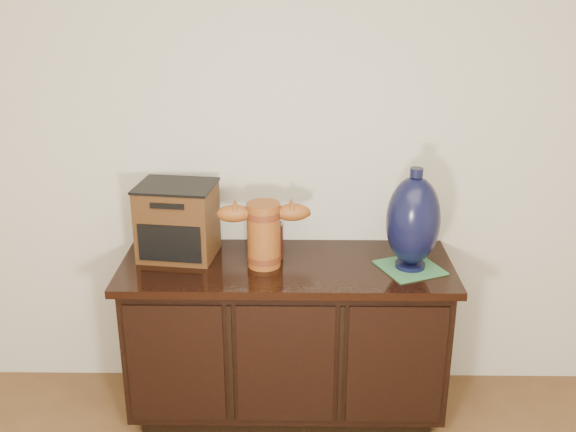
{
  "coord_description": "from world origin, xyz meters",
  "views": [
    {
      "loc": [
        0.04,
        -0.47,
        2.0
      ],
      "look_at": [
        0.01,
        2.18,
        1.0
      ],
      "focal_mm": 42.0,
      "sensor_mm": 36.0,
      "label": 1
    }
  ],
  "objects_px": {
    "lamp_base": "(413,221)",
    "spray_can": "(276,239)",
    "sideboard": "(287,337)",
    "terracotta_vessel": "(264,231)",
    "tv_radio": "(178,221)"
  },
  "relations": [
    {
      "from": "terracotta_vessel",
      "to": "lamp_base",
      "type": "height_order",
      "value": "lamp_base"
    },
    {
      "from": "tv_radio",
      "to": "spray_can",
      "type": "height_order",
      "value": "tv_radio"
    },
    {
      "from": "sideboard",
      "to": "lamp_base",
      "type": "bearing_deg",
      "value": -4.37
    },
    {
      "from": "sideboard",
      "to": "lamp_base",
      "type": "xyz_separation_m",
      "value": [
        0.54,
        -0.04,
        0.59
      ]
    },
    {
      "from": "terracotta_vessel",
      "to": "tv_radio",
      "type": "xyz_separation_m",
      "value": [
        -0.39,
        0.1,
        0.0
      ]
    },
    {
      "from": "terracotta_vessel",
      "to": "lamp_base",
      "type": "relative_size",
      "value": 0.91
    },
    {
      "from": "tv_radio",
      "to": "spray_can",
      "type": "relative_size",
      "value": 1.97
    },
    {
      "from": "sideboard",
      "to": "spray_can",
      "type": "distance_m",
      "value": 0.47
    },
    {
      "from": "sideboard",
      "to": "terracotta_vessel",
      "type": "relative_size",
      "value": 3.6
    },
    {
      "from": "terracotta_vessel",
      "to": "spray_can",
      "type": "relative_size",
      "value": 2.19
    },
    {
      "from": "terracotta_vessel",
      "to": "lamp_base",
      "type": "bearing_deg",
      "value": -6.46
    },
    {
      "from": "terracotta_vessel",
      "to": "tv_radio",
      "type": "distance_m",
      "value": 0.4
    },
    {
      "from": "terracotta_vessel",
      "to": "tv_radio",
      "type": "bearing_deg",
      "value": 160.77
    },
    {
      "from": "lamp_base",
      "to": "spray_can",
      "type": "xyz_separation_m",
      "value": [
        -0.58,
        0.1,
        -0.13
      ]
    },
    {
      "from": "terracotta_vessel",
      "to": "spray_can",
      "type": "bearing_deg",
      "value": 52.94
    }
  ]
}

